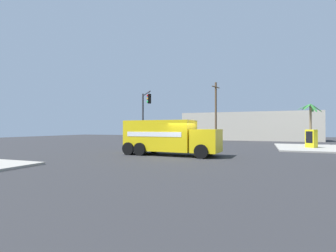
{
  "coord_description": "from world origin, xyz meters",
  "views": [
    {
      "loc": [
        5.29,
        -17.92,
        2.14
      ],
      "look_at": [
        -1.74,
        0.61,
        2.3
      ],
      "focal_mm": 26.76,
      "sensor_mm": 36.0,
      "label": 1
    }
  ],
  "objects_px": {
    "traffic_light_primary": "(145,111)",
    "palm_tree_far": "(310,117)",
    "vending_machine_red": "(311,139)",
    "utility_pole": "(216,111)",
    "delivery_truck": "(168,137)"
  },
  "relations": [
    {
      "from": "delivery_truck",
      "to": "vending_machine_red",
      "type": "distance_m",
      "value": 15.8
    },
    {
      "from": "delivery_truck",
      "to": "utility_pole",
      "type": "height_order",
      "value": "utility_pole"
    },
    {
      "from": "vending_machine_red",
      "to": "traffic_light_primary",
      "type": "bearing_deg",
      "value": -165.24
    },
    {
      "from": "delivery_truck",
      "to": "utility_pole",
      "type": "relative_size",
      "value": 0.86
    },
    {
      "from": "traffic_light_primary",
      "to": "palm_tree_far",
      "type": "bearing_deg",
      "value": 28.41
    },
    {
      "from": "utility_pole",
      "to": "palm_tree_far",
      "type": "bearing_deg",
      "value": -14.83
    },
    {
      "from": "vending_machine_red",
      "to": "palm_tree_far",
      "type": "distance_m",
      "value": 5.64
    },
    {
      "from": "delivery_truck",
      "to": "vending_machine_red",
      "type": "height_order",
      "value": "delivery_truck"
    },
    {
      "from": "delivery_truck",
      "to": "utility_pole",
      "type": "xyz_separation_m",
      "value": [
        0.46,
        18.85,
        3.19
      ]
    },
    {
      "from": "traffic_light_primary",
      "to": "utility_pole",
      "type": "bearing_deg",
      "value": 66.1
    },
    {
      "from": "vending_machine_red",
      "to": "palm_tree_far",
      "type": "height_order",
      "value": "palm_tree_far"
    },
    {
      "from": "delivery_truck",
      "to": "traffic_light_primary",
      "type": "bearing_deg",
      "value": 129.33
    },
    {
      "from": "delivery_truck",
      "to": "vending_machine_red",
      "type": "relative_size",
      "value": 4.14
    },
    {
      "from": "traffic_light_primary",
      "to": "palm_tree_far",
      "type": "relative_size",
      "value": 1.23
    },
    {
      "from": "traffic_light_primary",
      "to": "vending_machine_red",
      "type": "height_order",
      "value": "traffic_light_primary"
    }
  ]
}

